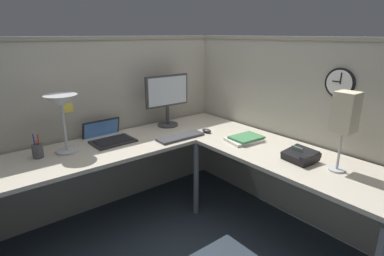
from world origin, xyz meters
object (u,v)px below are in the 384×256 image
Objects in this scene: office_phone at (301,156)px; desk_lamp_paper at (345,115)px; keyboard at (181,137)px; pen_cup at (38,151)px; wall_clock at (340,83)px; book_stack at (245,139)px; computer_mouse at (207,131)px; monitor at (167,96)px; desk_lamp_dome at (62,106)px; laptop at (108,137)px.

desk_lamp_paper reaches higher than office_phone.
keyboard is 2.39× the size of pen_cup.
book_stack is at bearing 124.11° from wall_clock.
pen_cup is 2.27m from wall_clock.
book_stack is (0.00, 0.53, -0.02)m from office_phone.
computer_mouse is at bearing 95.98° from office_phone.
office_phone is (0.38, -0.93, 0.03)m from keyboard.
monitor reaches higher than keyboard.
office_phone is 0.53m from book_stack.
wall_clock is (1.83, -1.26, 0.47)m from pen_cup.
desk_lamp_dome reaches higher than keyboard.
wall_clock reaches higher than desk_lamp_dome.
computer_mouse is 0.33× the size of book_stack.
wall_clock is (0.75, -0.96, 0.52)m from keyboard.
monitor is at bearing 111.41° from computer_mouse.
laptop is at bearing 5.80° from pen_cup.
computer_mouse is 0.47× the size of wall_clock.
desk_lamp_paper reaches higher than laptop.
keyboard is at bearing -15.90° from pen_cup.
monitor is at bearing 1.32° from laptop.
pen_cup reaches higher than computer_mouse.
pen_cup is at bearing 153.91° from book_stack.
desk_lamp_dome is 1.99× the size of office_phone.
laptop is at bearing 139.10° from book_stack.
wall_clock is (0.32, 0.21, 0.14)m from desk_lamp_paper.
laptop is at bearing 121.40° from desk_lamp_paper.
desk_lamp_dome is at bearing 150.96° from book_stack.
desk_lamp_paper is (0.05, -0.77, 0.36)m from book_stack.
keyboard is 0.28m from computer_mouse.
wall_clock reaches higher than desk_lamp_paper.
pen_cup is (-1.20, -0.07, -0.24)m from monitor.
wall_clock is at bearing -46.32° from laptop.
monitor is at bearing 107.96° from book_stack.
book_stack is 1.44× the size of wall_clock.
keyboard is at bearing 111.94° from office_phone.
keyboard is at bearing 175.33° from computer_mouse.
pen_cup is at bearing 135.46° from desk_lamp_paper.
desk_lamp_paper is (0.05, -0.24, 0.35)m from office_phone.
laptop is at bearing 153.95° from computer_mouse.
desk_lamp_paper reaches higher than monitor.
keyboard is 0.55m from book_stack.
book_stack is (1.25, -0.69, -0.34)m from desk_lamp_dome.
office_phone is 0.42m from desk_lamp_paper.
pen_cup is 0.34× the size of desk_lamp_paper.
monitor is 1.58× the size of book_stack.
wall_clock is at bearing -34.67° from pen_cup.
desk_lamp_dome is 1.47m from book_stack.
laptop reaches higher than book_stack.
keyboard is at bearing 128.13° from wall_clock.
computer_mouse is 0.39m from book_stack.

